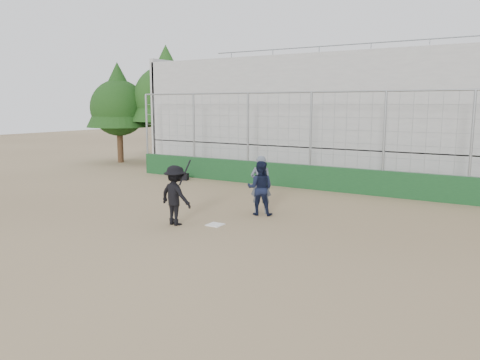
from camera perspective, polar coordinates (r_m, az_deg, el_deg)
The scene contains 10 objects.
ground at distance 13.81m, azimuth -3.04°, elevation -5.51°, with size 90.00×90.00×0.00m, color brown.
home_plate at distance 13.80m, azimuth -3.04°, elevation -5.46°, with size 0.44×0.44×0.02m, color white.
backstop at distance 19.70m, azimuth 8.51°, elevation 1.67°, with size 18.10×0.25×4.04m.
bleachers at distance 24.18m, azimuth 13.24°, elevation 7.58°, with size 20.25×6.70×6.98m.
tree_left at distance 28.80m, azimuth -8.94°, elevation 10.85°, with size 4.48×4.48×7.00m.
tree_right at distance 29.40m, azimuth -14.60°, elevation 9.40°, with size 3.84×3.84×6.00m.
batter_at_plate at distance 13.79m, azimuth -7.87°, elevation -1.85°, with size 1.23×0.85×1.91m.
catcher_crouched at distance 14.90m, azimuth 2.45°, elevation -2.10°, with size 1.00×0.87×1.17m.
umpire at distance 15.12m, azimuth 2.56°, elevation -0.92°, with size 0.69×0.45×1.70m, color slate.
equipment_bag at distance 22.08m, azimuth -7.29°, elevation 0.42°, with size 0.82×0.54×0.37m.
Camera 1 is at (7.56, -11.01, 3.50)m, focal length 35.00 mm.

